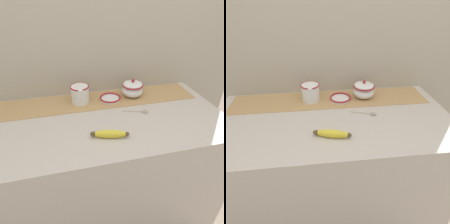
# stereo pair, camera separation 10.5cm
# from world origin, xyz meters

# --- Properties ---
(ground_plane) EXTENTS (12.00, 12.00, 0.00)m
(ground_plane) POSITION_xyz_m (0.00, 0.00, 0.00)
(ground_plane) COLOR #7A6B5B
(countertop) EXTENTS (1.32, 0.67, 0.92)m
(countertop) POSITION_xyz_m (0.00, 0.00, 0.46)
(countertop) COLOR beige
(countertop) RESTS_ON ground_plane
(back_wall) EXTENTS (2.12, 0.04, 2.40)m
(back_wall) POSITION_xyz_m (0.00, 0.35, 1.20)
(back_wall) COLOR #B7AD99
(back_wall) RESTS_ON ground_plane
(table_runner) EXTENTS (1.22, 0.24, 0.00)m
(table_runner) POSITION_xyz_m (0.00, 0.20, 0.92)
(table_runner) COLOR tan
(table_runner) RESTS_ON countertop
(cream_pitcher) EXTENTS (0.11, 0.13, 0.11)m
(cream_pitcher) POSITION_xyz_m (-0.12, 0.21, 0.98)
(cream_pitcher) COLOR white
(cream_pitcher) RESTS_ON countertop
(sugar_bowl) EXTENTS (0.13, 0.13, 0.12)m
(sugar_bowl) POSITION_xyz_m (0.22, 0.20, 0.98)
(sugar_bowl) COLOR white
(sugar_bowl) RESTS_ON countertop
(small_dish) EXTENTS (0.13, 0.13, 0.02)m
(small_dish) POSITION_xyz_m (0.06, 0.19, 0.94)
(small_dish) COLOR white
(small_dish) RESTS_ON countertop
(banana) EXTENTS (0.19, 0.08, 0.04)m
(banana) POSITION_xyz_m (-0.02, -0.17, 0.94)
(banana) COLOR yellow
(banana) RESTS_ON countertop
(spoon) EXTENTS (0.15, 0.06, 0.01)m
(spoon) POSITION_xyz_m (0.22, 0.01, 0.93)
(spoon) COLOR #A89E89
(spoon) RESTS_ON countertop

